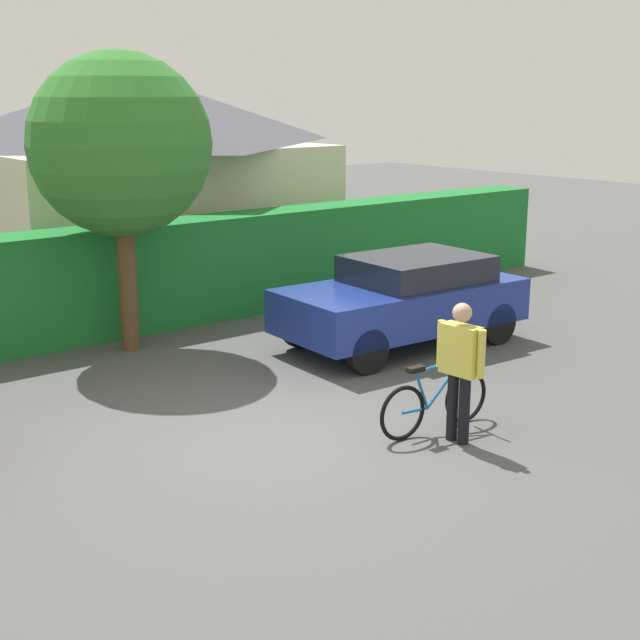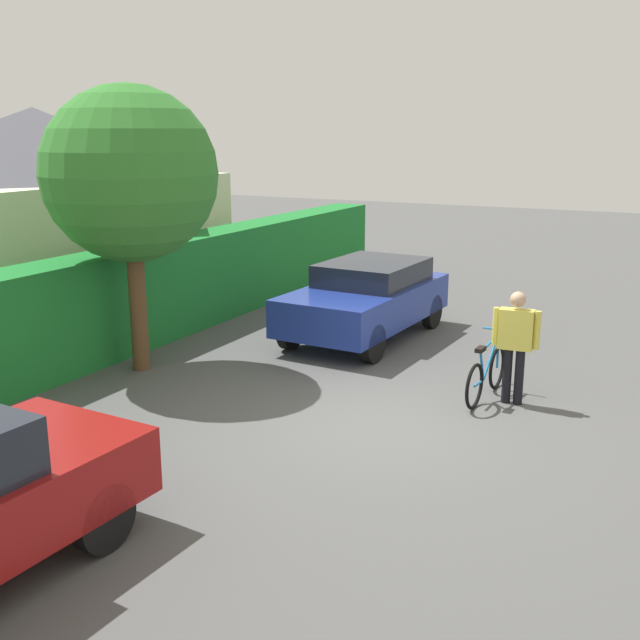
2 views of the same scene
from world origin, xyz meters
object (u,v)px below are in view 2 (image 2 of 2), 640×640
object	(u,v)px
bicycle	(486,374)
person_rider	(515,339)
parked_car_far	(367,297)
tree_kerbside	(130,175)

from	to	relation	value
bicycle	person_rider	size ratio (longest dim) A/B	1.01
parked_car_far	bicycle	world-z (taller)	parked_car_far
bicycle	tree_kerbside	xyz separation A→B (m)	(-1.20, 5.41, 2.77)
tree_kerbside	bicycle	bearing A→B (deg)	-77.46
parked_car_far	bicycle	distance (m)	3.72
tree_kerbside	parked_car_far	bearing A→B (deg)	-35.57
bicycle	person_rider	world-z (taller)	person_rider
bicycle	tree_kerbside	distance (m)	6.19
bicycle	person_rider	bearing A→B (deg)	-94.48
parked_car_far	person_rider	bearing A→B (deg)	-125.05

